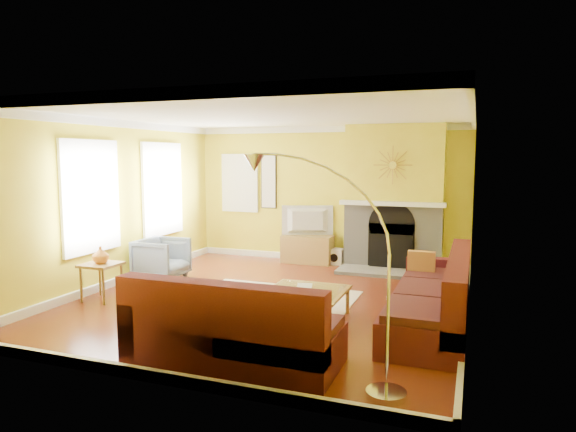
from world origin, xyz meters
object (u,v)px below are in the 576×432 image
at_px(sectional_sofa, 325,290).
at_px(armchair, 162,259).
at_px(media_console, 307,249).
at_px(arc_lamp, 324,274).
at_px(side_table, 102,282).
at_px(coffee_table, 305,305).

bearing_deg(sectional_sofa, armchair, 157.34).
height_order(media_console, armchair, armchair).
xyz_separation_m(sectional_sofa, arc_lamp, (0.47, -1.69, 0.61)).
bearing_deg(arc_lamp, side_table, 156.92).
bearing_deg(armchair, arc_lamp, -129.04).
distance_m(media_console, side_table, 4.12).
height_order(coffee_table, side_table, side_table).
bearing_deg(arc_lamp, sectional_sofa, 105.53).
bearing_deg(coffee_table, armchair, 157.19).
xyz_separation_m(sectional_sofa, media_console, (-1.39, 3.55, -0.17)).
distance_m(media_console, arc_lamp, 5.61).
height_order(sectional_sofa, arc_lamp, arc_lamp).
xyz_separation_m(media_console, side_table, (-2.02, -3.59, 0.00)).
xyz_separation_m(media_console, arc_lamp, (1.86, -5.24, 0.79)).
xyz_separation_m(armchair, arc_lamp, (3.80, -3.08, 0.71)).
xyz_separation_m(sectional_sofa, coffee_table, (-0.30, 0.12, -0.25)).
height_order(armchair, arc_lamp, arc_lamp).
relative_size(sectional_sofa, side_table, 6.75).
bearing_deg(side_table, coffee_table, 2.85).
relative_size(media_console, side_table, 1.82).
xyz_separation_m(coffee_table, arc_lamp, (0.77, -1.81, 0.86)).
bearing_deg(media_console, armchair, -131.95).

